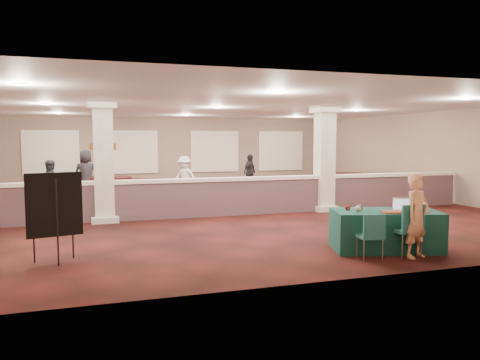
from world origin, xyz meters
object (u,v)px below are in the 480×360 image
object	(u,v)px
attendee_a	(52,185)
attendee_d	(86,175)
far_table_front_center	(148,194)
far_table_front_right	(299,191)
attendee_b	(185,177)
far_table_back_center	(141,188)
easel_board	(54,206)
far_table_back_left	(103,188)
woman	(417,216)
far_table_front_left	(133,192)
attendee_c	(250,172)
conf_chair_side	(372,233)
near_table	(386,230)
conf_chair_main	(409,226)
far_table_back_right	(340,182)

from	to	relation	value
attendee_a	attendee_d	xyz separation A→B (m)	(0.98, 2.47, 0.13)
far_table_front_center	far_table_front_right	size ratio (longest dim) A/B	0.86
attendee_b	far_table_back_center	bearing A→B (deg)	-173.60
far_table_back_center	easel_board	bearing A→B (deg)	-104.36
far_table_back_left	attendee_b	size ratio (longest dim) A/B	1.25
woman	far_table_back_left	world-z (taller)	woman
woman	attendee_d	world-z (taller)	attendee_d
attendee_d	easel_board	bearing A→B (deg)	96.07
easel_board	attendee_a	world-z (taller)	easel_board
attendee_d	far_table_front_left	bearing A→B (deg)	140.19
woman	far_table_front_left	size ratio (longest dim) A/B	0.79
easel_board	far_table_front_center	world-z (taller)	easel_board
far_table_front_left	attendee_c	world-z (taller)	attendee_c
conf_chair_side	attendee_d	distance (m)	11.72
easel_board	near_table	bearing A→B (deg)	-21.57
far_table_front_left	far_table_front_right	xyz separation A→B (m)	(5.66, -1.11, -0.02)
conf_chair_main	attendee_a	world-z (taller)	attendee_a
far_table_back_left	easel_board	bearing A→B (deg)	-96.37
conf_chair_side	far_table_front_left	xyz separation A→B (m)	(-3.52, 8.87, -0.10)
far_table_front_right	attendee_c	distance (m)	4.02
conf_chair_side	attendee_c	xyz separation A→B (m)	(1.66, 11.74, 0.27)
far_table_back_center	attendee_c	size ratio (longest dim) A/B	1.03
far_table_front_right	attendee_d	bearing A→B (deg)	158.51
easel_board	attendee_c	xyz separation A→B (m)	(7.14, 10.21, -0.25)
far_table_back_left	attendee_c	world-z (taller)	attendee_c
far_table_front_left	attendee_a	distance (m)	2.62
far_table_front_left	attendee_d	bearing A→B (deg)	131.27
far_table_back_right	attendee_d	distance (m)	10.31
conf_chair_side	far_table_back_left	bearing A→B (deg)	123.78
far_table_back_center	near_table	bearing A→B (deg)	-70.50
easel_board	far_table_back_center	distance (m)	9.91
far_table_front_left	attendee_d	distance (m)	2.33
near_table	conf_chair_side	bearing A→B (deg)	-124.15
easel_board	far_table_back_left	world-z (taller)	easel_board
conf_chair_main	attendee_b	bearing A→B (deg)	103.30
conf_chair_side	woman	distance (m)	0.93
far_table_front_left	far_table_back_left	distance (m)	2.16
attendee_c	conf_chair_side	bearing A→B (deg)	-140.20
far_table_front_center	far_table_front_right	distance (m)	5.26
near_table	far_table_front_left	size ratio (longest dim) A/B	1.04
conf_chair_side	far_table_front_left	size ratio (longest dim) A/B	0.43
near_table	far_table_front_center	size ratio (longest dim) A/B	1.26
conf_chair_main	attendee_c	xyz separation A→B (m)	(0.88, 11.75, 0.19)
far_table_back_center	attendee_d	xyz separation A→B (m)	(-2.00, -0.52, 0.59)
conf_chair_main	attendee_b	xyz separation A→B (m)	(-2.29, 10.04, 0.19)
easel_board	attendee_d	size ratio (longest dim) A/B	0.88
attendee_b	attendee_d	distance (m)	3.56
far_table_back_right	attendee_b	size ratio (longest dim) A/B	1.21
conf_chair_side	woman	size ratio (longest dim) A/B	0.55
easel_board	attendee_a	distance (m)	6.61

